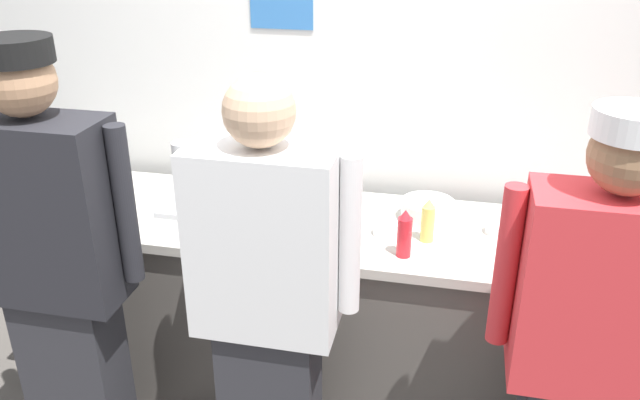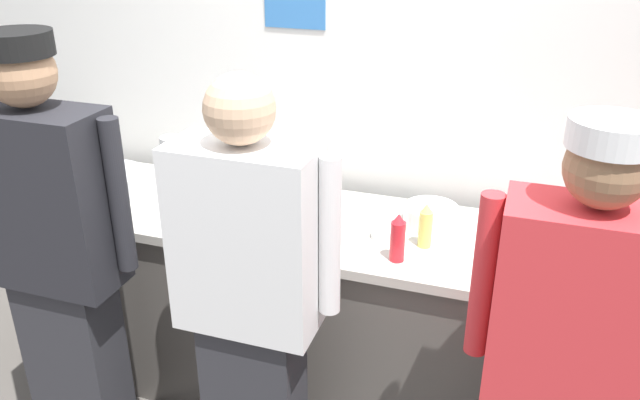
# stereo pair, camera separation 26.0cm
# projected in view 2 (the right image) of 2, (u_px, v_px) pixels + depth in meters

# --- Properties ---
(wall_back) EXTENTS (4.47, 0.11, 2.69)m
(wall_back) POSITION_uv_depth(u_px,v_px,m) (371.00, 91.00, 2.90)
(wall_back) COLOR silver
(wall_back) RESTS_ON ground
(prep_counter) EXTENTS (2.85, 0.69, 0.90)m
(prep_counter) POSITION_uv_depth(u_px,v_px,m) (337.00, 315.00, 2.86)
(prep_counter) COLOR #56514C
(prep_counter) RESTS_ON ground
(chef_near_left) EXTENTS (0.63, 0.24, 1.75)m
(chef_near_left) POSITION_uv_depth(u_px,v_px,m) (57.00, 255.00, 2.37)
(chef_near_left) COLOR #2D2D33
(chef_near_left) RESTS_ON ground
(chef_center) EXTENTS (0.61, 0.24, 1.67)m
(chef_center) POSITION_uv_depth(u_px,v_px,m) (250.00, 302.00, 2.18)
(chef_center) COLOR #2D2D33
(chef_center) RESTS_ON ground
(chef_far_right) EXTENTS (0.60, 0.24, 1.64)m
(chef_far_right) POSITION_uv_depth(u_px,v_px,m) (566.00, 372.00, 1.87)
(chef_far_right) COLOR #2D2D33
(chef_far_right) RESTS_ON ground
(plate_stack_front) EXTENTS (0.22, 0.22, 0.08)m
(plate_stack_front) POSITION_uv_depth(u_px,v_px,m) (431.00, 216.00, 2.65)
(plate_stack_front) COLOR white
(plate_stack_front) RESTS_ON prep_counter
(plate_stack_rear) EXTENTS (0.25, 0.25, 0.08)m
(plate_stack_rear) POSITION_uv_depth(u_px,v_px,m) (566.00, 243.00, 2.44)
(plate_stack_rear) COLOR white
(plate_stack_rear) RESTS_ON prep_counter
(mixing_bowl_steel) EXTENTS (0.34, 0.34, 0.10)m
(mixing_bowl_steel) POSITION_uv_depth(u_px,v_px,m) (107.00, 183.00, 2.94)
(mixing_bowl_steel) COLOR #B7BABF
(mixing_bowl_steel) RESTS_ON prep_counter
(sheet_tray) EXTENTS (0.46, 0.29, 0.02)m
(sheet_tray) POSITION_uv_depth(u_px,v_px,m) (223.00, 202.00, 2.85)
(sheet_tray) COLOR #B7BABF
(sheet_tray) RESTS_ON prep_counter
(squeeze_bottle_primary) EXTENTS (0.06, 0.06, 0.19)m
(squeeze_bottle_primary) POSITION_uv_depth(u_px,v_px,m) (635.00, 268.00, 2.17)
(squeeze_bottle_primary) COLOR #E5E066
(squeeze_bottle_primary) RESTS_ON prep_counter
(squeeze_bottle_secondary) EXTENTS (0.05, 0.05, 0.19)m
(squeeze_bottle_secondary) POSITION_uv_depth(u_px,v_px,m) (398.00, 238.00, 2.37)
(squeeze_bottle_secondary) COLOR red
(squeeze_bottle_secondary) RESTS_ON prep_counter
(squeeze_bottle_spare) EXTENTS (0.05, 0.05, 0.18)m
(squeeze_bottle_spare) POSITION_uv_depth(u_px,v_px,m) (425.00, 226.00, 2.47)
(squeeze_bottle_spare) COLOR #E5E066
(squeeze_bottle_spare) RESTS_ON prep_counter
(ramekin_red_sauce) EXTENTS (0.09, 0.09, 0.04)m
(ramekin_red_sauce) POSITION_uv_depth(u_px,v_px,m) (499.00, 237.00, 2.52)
(ramekin_red_sauce) COLOR white
(ramekin_red_sauce) RESTS_ON prep_counter
(ramekin_green_sauce) EXTENTS (0.09, 0.09, 0.04)m
(ramekin_green_sauce) POSITION_uv_depth(u_px,v_px,m) (510.00, 259.00, 2.37)
(ramekin_green_sauce) COLOR white
(ramekin_green_sauce) RESTS_ON prep_counter
(ramekin_orange_sauce) EXTENTS (0.11, 0.11, 0.04)m
(ramekin_orange_sauce) POSITION_uv_depth(u_px,v_px,m) (616.00, 244.00, 2.47)
(ramekin_orange_sauce) COLOR white
(ramekin_orange_sauce) RESTS_ON prep_counter
(ramekin_yellow_sauce) EXTENTS (0.08, 0.08, 0.04)m
(ramekin_yellow_sauce) POSITION_uv_depth(u_px,v_px,m) (382.00, 233.00, 2.56)
(ramekin_yellow_sauce) COLOR white
(ramekin_yellow_sauce) RESTS_ON prep_counter
(chefs_knife) EXTENTS (0.27, 0.03, 0.02)m
(chefs_knife) POSITION_uv_depth(u_px,v_px,m) (282.00, 227.00, 2.64)
(chefs_knife) COLOR #B7BABF
(chefs_knife) RESTS_ON prep_counter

